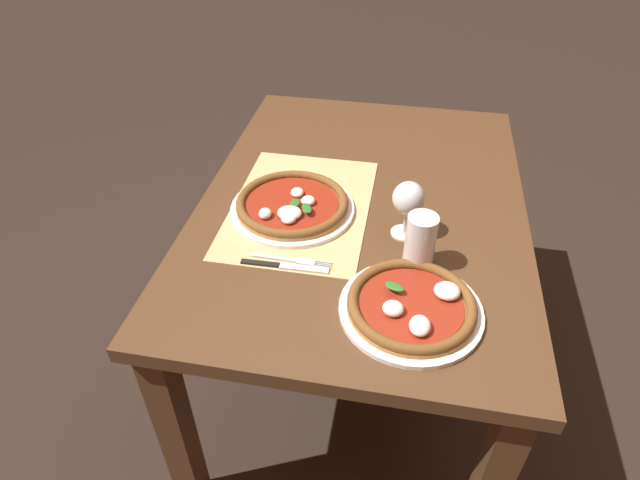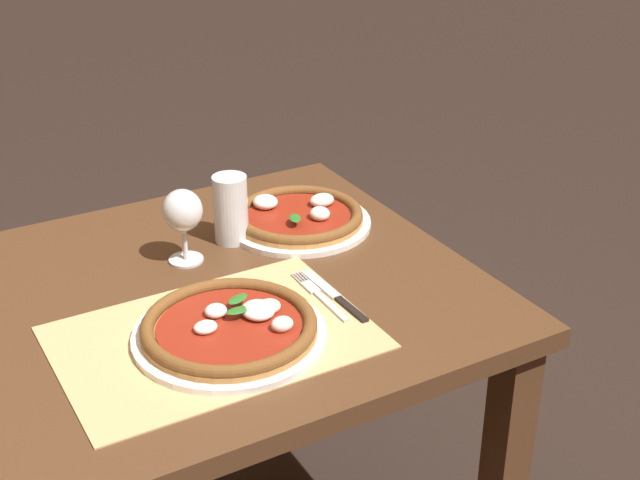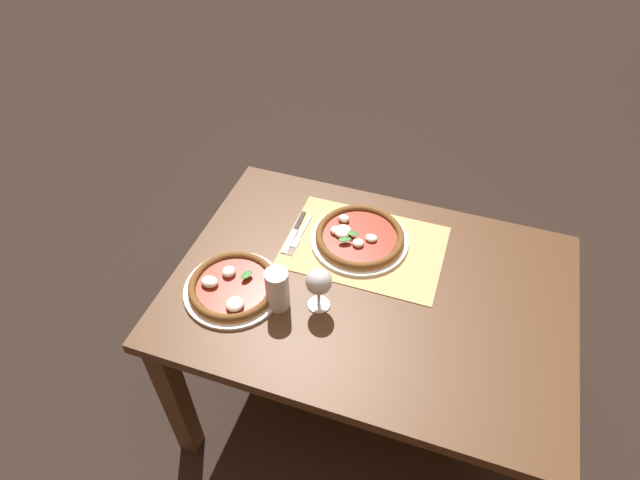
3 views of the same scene
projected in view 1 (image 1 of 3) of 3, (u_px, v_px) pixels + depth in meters
name	position (u px, v px, depth m)	size (l,w,h in m)	color
ground_plane	(352.00, 364.00, 1.97)	(24.00, 24.00, 0.00)	black
dining_table	(361.00, 229.00, 1.57)	(1.26, 0.90, 0.74)	#4C301C
paper_placemat	(301.00, 207.00, 1.47)	(0.53, 0.37, 0.00)	tan
pizza_near	(292.00, 205.00, 1.44)	(0.34, 0.34, 0.05)	white
pizza_far	(412.00, 306.00, 1.16)	(0.32, 0.32, 0.05)	white
wine_glass	(408.00, 200.00, 1.32)	(0.08, 0.08, 0.16)	silver
pint_glass	(420.00, 243.00, 1.24)	(0.07, 0.07, 0.15)	silver
fork	(292.00, 260.00, 1.29)	(0.02, 0.20, 0.00)	#B7B7BC
knife	(285.00, 266.00, 1.28)	(0.02, 0.22, 0.01)	black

